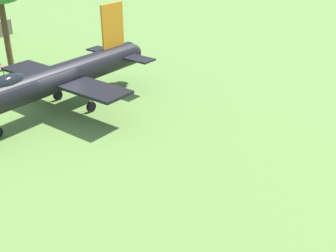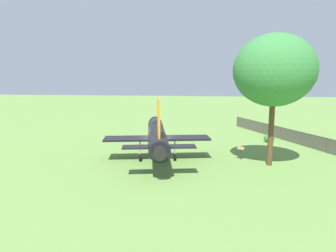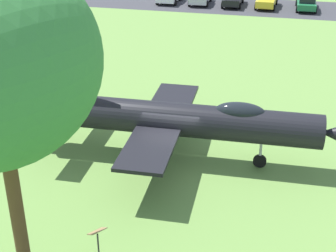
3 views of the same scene
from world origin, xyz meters
name	(u,v)px [view 1 (image 1 of 3)]	position (x,y,z in m)	size (l,w,h in m)	color
ground_plane	(58,113)	(0.00, 0.00, 0.00)	(200.00, 200.00, 0.00)	#668E42
display_jet	(48,81)	(0.07, -0.34, 2.05)	(9.22, 14.73, 5.46)	black
info_plaque	(3,69)	(-7.26, -0.15, 0.85)	(0.71, 0.63, 1.14)	#333333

